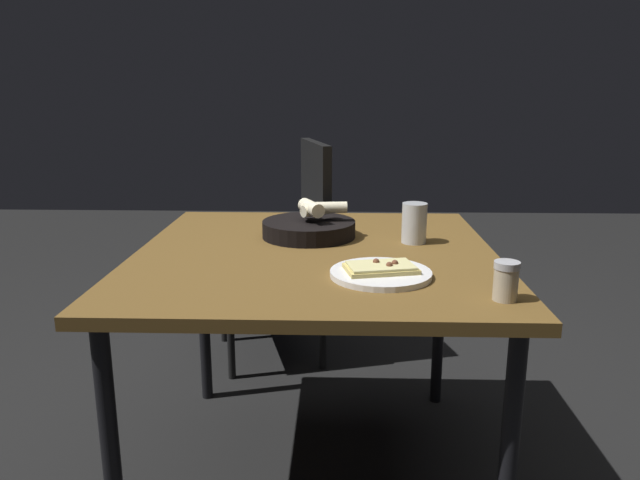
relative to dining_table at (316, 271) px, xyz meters
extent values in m
plane|color=black|center=(0.00, 0.00, -0.65)|extent=(8.00, 8.00, 0.00)
cube|color=brown|center=(0.00, 0.00, 0.04)|extent=(1.03, 0.98, 0.03)
cylinder|color=black|center=(-0.46, -0.43, -0.31)|extent=(0.04, 0.04, 0.67)
cylinder|color=black|center=(0.46, -0.43, -0.31)|extent=(0.04, 0.04, 0.67)
cylinder|color=black|center=(-0.46, 0.43, -0.31)|extent=(0.04, 0.04, 0.67)
cylinder|color=black|center=(0.46, 0.43, -0.31)|extent=(0.04, 0.04, 0.67)
cylinder|color=white|center=(-0.23, -0.16, 0.07)|extent=(0.24, 0.24, 0.01)
cube|color=tan|center=(-0.23, -0.16, 0.08)|extent=(0.13, 0.18, 0.01)
cube|color=beige|center=(-0.23, -0.16, 0.09)|extent=(0.12, 0.17, 0.01)
sphere|color=brown|center=(-0.24, -0.18, 0.09)|extent=(0.02, 0.02, 0.02)
sphere|color=brown|center=(-0.21, -0.15, 0.09)|extent=(0.02, 0.02, 0.02)
sphere|color=brown|center=(-0.22, -0.20, 0.09)|extent=(0.02, 0.02, 0.02)
cylinder|color=black|center=(0.15, 0.03, 0.08)|extent=(0.28, 0.28, 0.05)
cylinder|color=#EFE5C1|center=(0.16, -0.02, 0.15)|extent=(0.05, 0.14, 0.03)
cylinder|color=#EFE5C1|center=(0.14, 0.02, 0.15)|extent=(0.12, 0.08, 0.04)
cylinder|color=#EFE5C1|center=(0.16, 0.00, 0.14)|extent=(0.09, 0.10, 0.03)
cylinder|color=#B51914|center=(0.22, 0.01, 0.08)|extent=(0.06, 0.06, 0.03)
cylinder|color=silver|center=(0.10, -0.28, 0.12)|extent=(0.07, 0.07, 0.12)
cylinder|color=orange|center=(0.10, -0.28, 0.09)|extent=(0.06, 0.06, 0.06)
cylinder|color=#BFB299|center=(-0.39, -0.41, 0.09)|extent=(0.05, 0.05, 0.07)
cylinder|color=maroon|center=(-0.39, -0.41, 0.08)|extent=(0.04, 0.04, 0.03)
cylinder|color=#B7B7BC|center=(-0.39, -0.41, 0.14)|extent=(0.05, 0.05, 0.01)
cube|color=#292929|center=(0.84, 0.23, -0.23)|extent=(0.54, 0.54, 0.04)
cube|color=black|center=(0.90, 0.04, 0.04)|extent=(0.41, 0.14, 0.49)
cylinder|color=black|center=(0.98, 0.46, -0.45)|extent=(0.03, 0.03, 0.40)
cylinder|color=black|center=(0.61, 0.36, -0.45)|extent=(0.03, 0.03, 0.40)
cylinder|color=black|center=(1.08, 0.10, -0.45)|extent=(0.03, 0.03, 0.40)
cylinder|color=black|center=(0.71, 0.00, -0.45)|extent=(0.03, 0.03, 0.40)
camera|label=1|loc=(-1.59, -0.06, 0.49)|focal=33.69mm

